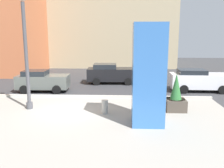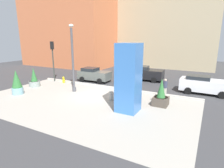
{
  "view_description": "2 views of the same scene",
  "coord_description": "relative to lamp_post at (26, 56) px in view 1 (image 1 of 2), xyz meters",
  "views": [
    {
      "loc": [
        2.98,
        -13.34,
        4.26
      ],
      "look_at": [
        2.37,
        0.06,
        1.59
      ],
      "focal_mm": 39.56,
      "sensor_mm": 36.0,
      "label": 1
    },
    {
      "loc": [
        9.11,
        -13.51,
        5.16
      ],
      "look_at": [
        2.11,
        -0.38,
        1.44
      ],
      "focal_mm": 29.96,
      "sensor_mm": 36.0,
      "label": 2
    }
  ],
  "objects": [
    {
      "name": "art_pillar_blue",
      "position": [
        6.65,
        -2.15,
        -0.68
      ],
      "size": [
        1.5,
        1.5,
        4.81
      ],
      "primitive_type": "cube",
      "color": "#3870BC",
      "rests_on": "ground_plane"
    },
    {
      "name": "potted_plant_by_pillar",
      "position": [
        8.46,
        0.06,
        -2.3
      ],
      "size": [
        1.12,
        1.12,
        2.14
      ],
      "color": "#4C4238",
      "rests_on": "ground_plane"
    },
    {
      "name": "plaza_pavement",
      "position": [
        2.48,
        -2.34,
        -3.09
      ],
      "size": [
        18.0,
        10.0,
        0.02
      ],
      "primitive_type": "cube",
      "color": "#9E998E",
      "rests_on": "ground_plane"
    },
    {
      "name": "pedestrian_on_sidewalk",
      "position": [
        8.19,
        2.65,
        -2.21
      ],
      "size": [
        0.37,
        0.37,
        1.59
      ],
      "color": "#B2AD9E",
      "rests_on": "ground_plane"
    },
    {
      "name": "car_passing_lane",
      "position": [
        11.3,
        5.16,
        -2.22
      ],
      "size": [
        4.53,
        2.04,
        1.68
      ],
      "color": "silver",
      "rests_on": "ground_plane"
    },
    {
      "name": "car_far_lane",
      "position": [
        4.44,
        8.04,
        -2.21
      ],
      "size": [
        4.48,
        2.2,
        1.74
      ],
      "color": "black",
      "rests_on": "ground_plane"
    },
    {
      "name": "ground_plane",
      "position": [
        2.48,
        3.66,
        -3.09
      ],
      "size": [
        60.0,
        60.0,
        0.0
      ],
      "primitive_type": "plane",
      "color": "#38383A"
    },
    {
      "name": "car_curb_east",
      "position": [
        -0.7,
        4.58,
        -2.27
      ],
      "size": [
        3.91,
        2.07,
        1.62
      ],
      "color": "#565B56",
      "rests_on": "ground_plane"
    },
    {
      "name": "concrete_bollard",
      "position": [
        4.47,
        -0.66,
        -2.72
      ],
      "size": [
        0.36,
        0.36,
        0.75
      ],
      "primitive_type": "cylinder",
      "color": "#B2ADA3",
      "rests_on": "ground_plane"
    },
    {
      "name": "curb_strip",
      "position": [
        2.48,
        2.78,
        -3.01
      ],
      "size": [
        18.0,
        0.24,
        0.16
      ],
      "primitive_type": "cube",
      "color": "#B7B2A8",
      "rests_on": "ground_plane"
    },
    {
      "name": "lamp_post",
      "position": [
        0.0,
        0.0,
        0.0
      ],
      "size": [
        0.44,
        0.44,
        6.35
      ],
      "color": "#4C4C51",
      "rests_on": "ground_plane"
    }
  ]
}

